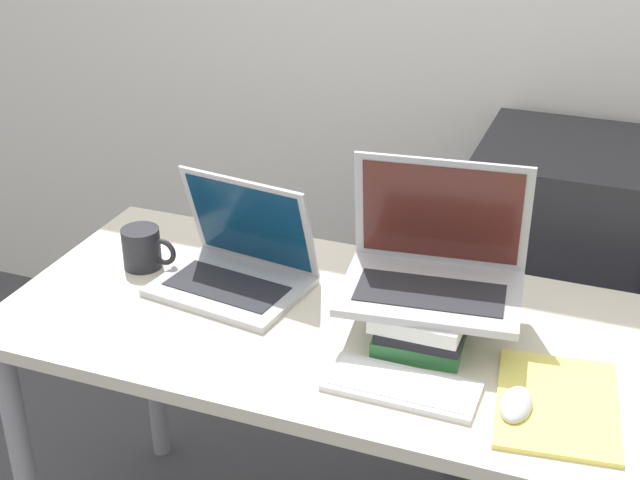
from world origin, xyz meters
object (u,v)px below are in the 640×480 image
(mug, at_px, (143,248))
(mouse, at_px, (516,405))
(wireless_keyboard, at_px, (402,386))
(mini_fridge, at_px, (574,310))
(laptop_left, at_px, (237,265))
(book_stack, at_px, (426,315))
(notepad, at_px, (557,404))
(laptop_on_books, at_px, (434,266))

(mug, bearing_deg, mouse, -14.62)
(wireless_keyboard, xyz_separation_m, mini_fridge, (0.24, 0.88, -0.29))
(laptop_left, distance_m, mug, 0.23)
(book_stack, relative_size, notepad, 0.86)
(laptop_left, height_order, mini_fridge, laptop_left)
(laptop_left, bearing_deg, laptop_on_books, -1.10)
(mug, height_order, mini_fridge, mini_fridge)
(book_stack, relative_size, mini_fridge, 0.29)
(laptop_on_books, relative_size, mouse, 3.57)
(laptop_on_books, xyz_separation_m, mug, (-0.67, 0.01, -0.09))
(laptop_on_books, xyz_separation_m, mini_fridge, (0.25, 0.65, -0.42))
(wireless_keyboard, bearing_deg, laptop_left, 151.63)
(laptop_on_books, height_order, wireless_keyboard, laptop_on_books)
(laptop_on_books, bearing_deg, book_stack, -90.66)
(laptop_left, height_order, laptop_on_books, laptop_on_books)
(book_stack, height_order, laptop_on_books, laptop_on_books)
(notepad, height_order, mug, mug)
(wireless_keyboard, distance_m, mug, 0.72)
(laptop_on_books, xyz_separation_m, notepad, (0.28, -0.18, -0.13))
(mouse, distance_m, mug, 0.91)
(laptop_left, height_order, mouse, laptop_left)
(book_stack, relative_size, laptop_on_books, 0.71)
(mouse, relative_size, mini_fridge, 0.11)
(wireless_keyboard, bearing_deg, mug, 160.59)
(wireless_keyboard, distance_m, mouse, 0.21)
(laptop_left, bearing_deg, wireless_keyboard, -28.37)
(laptop_left, bearing_deg, notepad, -14.80)
(book_stack, distance_m, mug, 0.67)
(notepad, bearing_deg, wireless_keyboard, -169.31)
(mug, bearing_deg, mini_fridge, 34.94)
(notepad, bearing_deg, book_stack, 153.23)
(notepad, xyz_separation_m, mug, (-0.95, 0.19, 0.04))
(laptop_left, distance_m, mouse, 0.69)
(laptop_left, distance_m, book_stack, 0.44)
(laptop_left, relative_size, notepad, 1.10)
(mouse, distance_m, mini_fridge, 0.93)
(laptop_on_books, distance_m, wireless_keyboard, 0.27)
(laptop_on_books, height_order, mini_fridge, laptop_on_books)
(book_stack, height_order, mouse, book_stack)
(wireless_keyboard, bearing_deg, book_stack, 91.94)
(mouse, xyz_separation_m, mug, (-0.88, 0.23, 0.03))
(book_stack, xyz_separation_m, wireless_keyboard, (0.01, -0.19, -0.04))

